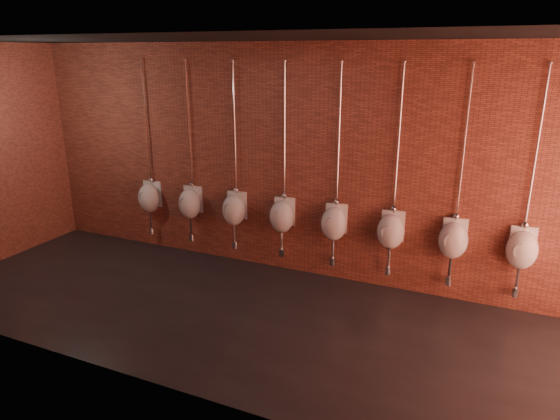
# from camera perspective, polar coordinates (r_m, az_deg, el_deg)

# --- Properties ---
(ground) EXTENTS (8.50, 8.50, 0.00)m
(ground) POSITION_cam_1_polar(r_m,az_deg,el_deg) (6.20, -3.91, -12.01)
(ground) COLOR black
(ground) RESTS_ON ground
(room_shell) EXTENTS (8.54, 3.04, 3.22)m
(room_shell) POSITION_cam_1_polar(r_m,az_deg,el_deg) (5.50, -4.35, 6.56)
(room_shell) COLOR black
(room_shell) RESTS_ON ground
(urinal_0) EXTENTS (0.41, 0.37, 2.71)m
(urinal_0) POSITION_cam_1_polar(r_m,az_deg,el_deg) (8.20, -14.72, 1.47)
(urinal_0) COLOR white
(urinal_0) RESTS_ON ground
(urinal_1) EXTENTS (0.41, 0.37, 2.71)m
(urinal_1) POSITION_cam_1_polar(r_m,az_deg,el_deg) (7.76, -10.24, 0.86)
(urinal_1) COLOR white
(urinal_1) RESTS_ON ground
(urinal_2) EXTENTS (0.41, 0.37, 2.71)m
(urinal_2) POSITION_cam_1_polar(r_m,az_deg,el_deg) (7.37, -5.26, 0.18)
(urinal_2) COLOR white
(urinal_2) RESTS_ON ground
(urinal_3) EXTENTS (0.41, 0.37, 2.71)m
(urinal_3) POSITION_cam_1_polar(r_m,az_deg,el_deg) (7.04, 0.23, -0.58)
(urinal_3) COLOR white
(urinal_3) RESTS_ON ground
(urinal_4) EXTENTS (0.41, 0.37, 2.71)m
(urinal_4) POSITION_cam_1_polar(r_m,az_deg,el_deg) (6.78, 6.20, -1.40)
(urinal_4) COLOR white
(urinal_4) RESTS_ON ground
(urinal_5) EXTENTS (0.41, 0.37, 2.71)m
(urinal_5) POSITION_cam_1_polar(r_m,az_deg,el_deg) (6.61, 12.57, -2.25)
(urinal_5) COLOR white
(urinal_5) RESTS_ON ground
(urinal_6) EXTENTS (0.41, 0.37, 2.71)m
(urinal_6) POSITION_cam_1_polar(r_m,az_deg,el_deg) (6.52, 19.20, -3.11)
(urinal_6) COLOR white
(urinal_6) RESTS_ON ground
(urinal_7) EXTENTS (0.41, 0.37, 2.71)m
(urinal_7) POSITION_cam_1_polar(r_m,az_deg,el_deg) (6.52, 25.93, -3.94)
(urinal_7) COLOR white
(urinal_7) RESTS_ON ground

